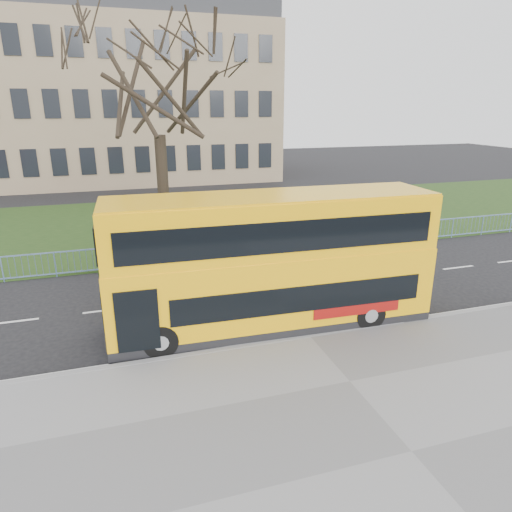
# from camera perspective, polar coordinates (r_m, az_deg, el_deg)

# --- Properties ---
(ground) EXTENTS (120.00, 120.00, 0.00)m
(ground) POSITION_cam_1_polar(r_m,az_deg,el_deg) (15.72, 4.38, -7.71)
(ground) COLOR black
(ground) RESTS_ON ground
(pavement) EXTENTS (80.00, 10.50, 0.12)m
(pavement) POSITION_cam_1_polar(r_m,az_deg,el_deg) (10.73, 18.83, -22.33)
(pavement) COLOR slate
(pavement) RESTS_ON ground
(kerb) EXTENTS (80.00, 0.20, 0.14)m
(kerb) POSITION_cam_1_polar(r_m,az_deg,el_deg) (14.42, 6.68, -10.02)
(kerb) COLOR gray
(kerb) RESTS_ON ground
(grass_verge) EXTENTS (80.00, 15.40, 0.08)m
(grass_verge) POSITION_cam_1_polar(r_m,az_deg,el_deg) (28.73, -6.16, 4.43)
(grass_verge) COLOR #1D3714
(grass_verge) RESTS_ON ground
(guard_railing) EXTENTS (40.00, 0.12, 1.10)m
(guard_railing) POSITION_cam_1_polar(r_m,az_deg,el_deg) (21.35, -2.09, 1.05)
(guard_railing) COLOR #6989BA
(guard_railing) RESTS_ON ground
(bare_tree) EXTENTS (9.08, 9.08, 12.97)m
(bare_tree) POSITION_cam_1_polar(r_m,az_deg,el_deg) (23.20, -12.12, 17.15)
(bare_tree) COLOR black
(bare_tree) RESTS_ON grass_verge
(civic_building) EXTENTS (30.00, 15.00, 14.00)m
(civic_building) POSITION_cam_1_polar(r_m,az_deg,el_deg) (48.08, -17.81, 17.64)
(civic_building) COLOR #887156
(civic_building) RESTS_ON ground
(yellow_bus) EXTENTS (10.27, 2.79, 4.27)m
(yellow_bus) POSITION_cam_1_polar(r_m,az_deg,el_deg) (14.32, 2.03, -0.40)
(yellow_bus) COLOR #FFB40A
(yellow_bus) RESTS_ON ground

